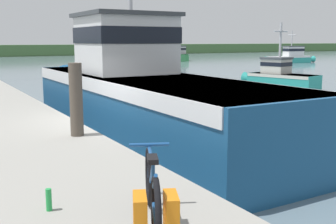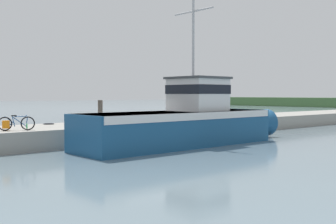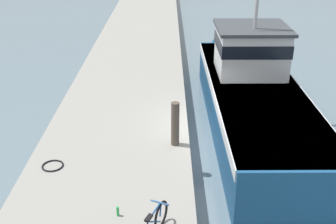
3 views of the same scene
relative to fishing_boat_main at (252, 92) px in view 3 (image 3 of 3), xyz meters
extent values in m
plane|color=slate|center=(-1.62, -2.23, -1.28)|extent=(320.00, 320.00, 0.00)
cube|color=gray|center=(-4.92, -2.23, -0.79)|extent=(4.76, 80.00, 0.99)
cube|color=navy|center=(0.00, -0.63, -0.38)|extent=(3.26, 11.51, 1.81)
cone|color=navy|center=(-0.05, 6.15, -0.38)|extent=(1.73, 2.08, 1.72)
cube|color=silver|center=(0.00, -0.63, 0.34)|extent=(3.32, 11.28, 0.36)
cube|color=silver|center=(-0.01, 0.81, 1.39)|extent=(2.55, 2.45, 1.73)
cube|color=black|center=(-0.01, 0.81, 1.69)|extent=(2.60, 2.50, 0.49)
cube|color=#3D4247|center=(-0.01, 0.81, 2.32)|extent=(2.75, 2.65, 0.12)
torus|color=black|center=(-3.38, -7.34, 0.03)|extent=(0.32, 0.63, 0.66)
cylinder|color=navy|center=(-3.53, -7.68, 0.13)|extent=(0.30, 0.61, 0.51)
cylinder|color=navy|center=(-3.51, -7.64, 0.37)|extent=(0.25, 0.50, 0.05)
cylinder|color=navy|center=(-3.39, -7.37, 0.20)|extent=(0.07, 0.10, 0.34)
cylinder|color=navy|center=(-3.40, -7.39, 0.41)|extent=(0.42, 0.21, 0.04)
cube|color=black|center=(-3.63, -7.91, 0.41)|extent=(0.19, 0.26, 0.05)
cylinder|color=#51473D|center=(-3.00, -3.52, 0.41)|extent=(0.25, 0.25, 1.42)
torus|color=black|center=(-6.51, -4.80, -0.27)|extent=(0.62, 0.62, 0.04)
cylinder|color=green|center=(-4.41, -6.96, -0.17)|extent=(0.06, 0.06, 0.25)
camera|label=1|loc=(-5.44, -11.38, 1.54)|focal=45.00mm
camera|label=2|loc=(16.22, -15.48, 1.41)|focal=45.00mm
camera|label=3|loc=(-3.22, -14.98, 6.21)|focal=45.00mm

